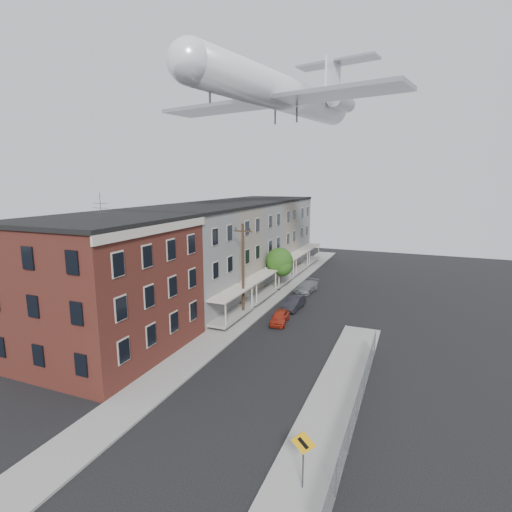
{
  "coord_description": "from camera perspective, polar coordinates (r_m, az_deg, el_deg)",
  "views": [
    {
      "loc": [
        9.37,
        -15.45,
        12.95
      ],
      "look_at": [
        0.45,
        6.39,
        8.45
      ],
      "focal_mm": 28.0,
      "sensor_mm": 36.0,
      "label": 1
    }
  ],
  "objects": [
    {
      "name": "chainlink_fence",
      "position": [
        23.8,
        14.31,
        -19.71
      ],
      "size": [
        0.06,
        18.06,
        1.9
      ],
      "color": "gray",
      "rests_on": "ground"
    },
    {
      "name": "car_mid",
      "position": [
        41.09,
        5.44,
        -6.65
      ],
      "size": [
        1.57,
        4.08,
        1.33
      ],
      "primitive_type": "imported",
      "rotation": [
        0.0,
        0.0,
        -0.04
      ],
      "color": "black",
      "rests_on": "ground"
    },
    {
      "name": "sidewalk_right",
      "position": [
        25.32,
        10.97,
        -20.02
      ],
      "size": [
        3.0,
        26.0,
        0.12
      ],
      "primitive_type": "cube",
      "color": "gray",
      "rests_on": "ground"
    },
    {
      "name": "sidewalk_left",
      "position": [
        44.08,
        1.5,
        -6.21
      ],
      "size": [
        3.0,
        62.0,
        0.12
      ],
      "primitive_type": "cube",
      "color": "gray",
      "rests_on": "ground"
    },
    {
      "name": "utility_pole",
      "position": [
        37.57,
        -1.85,
        -1.94
      ],
      "size": [
        1.8,
        0.26,
        9.0
      ],
      "color": "black",
      "rests_on": "ground"
    },
    {
      "name": "row_house_b",
      "position": [
        45.09,
        -6.4,
        0.74
      ],
      "size": [
        11.98,
        7.0,
        10.3
      ],
      "color": "gray",
      "rests_on": "ground"
    },
    {
      "name": "curb_right",
      "position": [
        25.58,
        7.59,
        -19.54
      ],
      "size": [
        0.15,
        26.0,
        0.14
      ],
      "primitive_type": "cube",
      "color": "gray",
      "rests_on": "ground"
    },
    {
      "name": "curb_left",
      "position": [
        43.61,
        3.29,
        -6.4
      ],
      "size": [
        0.15,
        62.0,
        0.14
      ],
      "primitive_type": "cube",
      "color": "gray",
      "rests_on": "ground"
    },
    {
      "name": "row_house_d",
      "position": [
        57.61,
        0.27,
        3.0
      ],
      "size": [
        11.98,
        7.0,
        10.3
      ],
      "color": "gray",
      "rests_on": "ground"
    },
    {
      "name": "warning_sign",
      "position": [
        18.56,
        6.75,
        -25.88
      ],
      "size": [
        1.1,
        0.11,
        2.8
      ],
      "color": "#515156",
      "rests_on": "ground"
    },
    {
      "name": "car_far",
      "position": [
        47.22,
        7.22,
        -4.4
      ],
      "size": [
        2.29,
        4.59,
        1.28
      ],
      "primitive_type": "imported",
      "rotation": [
        0.0,
        0.0,
        -0.12
      ],
      "color": "slate",
      "rests_on": "ground"
    },
    {
      "name": "car_near",
      "position": [
        37.04,
        3.39,
        -8.71
      ],
      "size": [
        1.87,
        3.64,
        1.19
      ],
      "primitive_type": "imported",
      "rotation": [
        0.0,
        0.0,
        0.14
      ],
      "color": "#A02714",
      "rests_on": "ground"
    },
    {
      "name": "ground",
      "position": [
        22.23,
        -8.08,
        -24.96
      ],
      "size": [
        120.0,
        120.0,
        0.0
      ],
      "primitive_type": "plane",
      "color": "black",
      "rests_on": "ground"
    },
    {
      "name": "row_house_c",
      "position": [
        51.26,
        -2.66,
        2.01
      ],
      "size": [
        11.98,
        7.0,
        10.3
      ],
      "color": "slate",
      "rests_on": "ground"
    },
    {
      "name": "street_tree",
      "position": [
        46.75,
        3.48,
        -0.95
      ],
      "size": [
        3.22,
        3.2,
        5.2
      ],
      "color": "black",
      "rests_on": "ground"
    },
    {
      "name": "corner_building",
      "position": [
        31.95,
        -20.75,
        -4.03
      ],
      "size": [
        10.31,
        12.3,
        12.15
      ],
      "color": "#3E1A13",
      "rests_on": "ground"
    },
    {
      "name": "row_house_e",
      "position": [
        64.11,
        2.61,
        3.78
      ],
      "size": [
        11.98,
        7.0,
        10.3
      ],
      "color": "slate",
      "rests_on": "ground"
    },
    {
      "name": "row_house_a",
      "position": [
        39.2,
        -11.28,
        -0.92
      ],
      "size": [
        11.98,
        7.0,
        10.3
      ],
      "color": "slate",
      "rests_on": "ground"
    },
    {
      "name": "airplane",
      "position": [
        45.28,
        4.03,
        22.15
      ],
      "size": [
        27.22,
        31.11,
        8.95
      ],
      "color": "white",
      "rests_on": "ground"
    }
  ]
}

